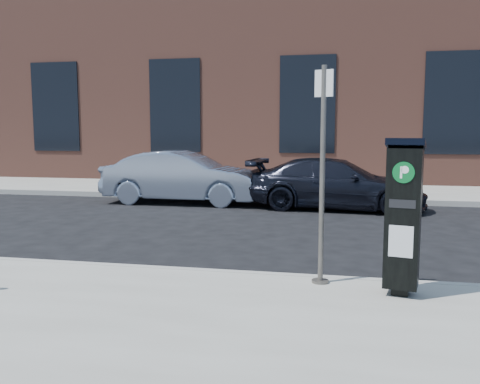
% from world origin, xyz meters
% --- Properties ---
extents(ground, '(120.00, 120.00, 0.00)m').
position_xyz_m(ground, '(0.00, 0.00, 0.00)').
color(ground, black).
rests_on(ground, ground).
extents(sidewalk_far, '(60.00, 12.00, 0.15)m').
position_xyz_m(sidewalk_far, '(0.00, 14.00, 0.07)').
color(sidewalk_far, gray).
rests_on(sidewalk_far, ground).
extents(curb_near, '(60.00, 0.12, 0.16)m').
position_xyz_m(curb_near, '(0.00, -0.02, 0.07)').
color(curb_near, '#9E9B93').
rests_on(curb_near, ground).
extents(curb_far, '(60.00, 0.12, 0.16)m').
position_xyz_m(curb_far, '(0.00, 8.02, 0.07)').
color(curb_far, '#9E9B93').
rests_on(curb_far, ground).
extents(building, '(28.00, 10.05, 8.25)m').
position_xyz_m(building, '(-0.00, 17.00, 4.15)').
color(building, brown).
rests_on(building, ground).
extents(parking_kiosk, '(0.49, 0.45, 1.85)m').
position_xyz_m(parking_kiosk, '(1.99, -0.59, 1.10)').
color(parking_kiosk, black).
rests_on(parking_kiosk, sidewalk_near).
extents(sign_pole, '(0.23, 0.22, 2.72)m').
position_xyz_m(sign_pole, '(1.04, -0.30, 1.50)').
color(sign_pole, '#504B46').
rests_on(sign_pole, sidewalk_near).
extents(car_silver, '(4.53, 1.61, 1.49)m').
position_xyz_m(car_silver, '(-3.17, 7.18, 0.74)').
color(car_silver, gray).
rests_on(car_silver, ground).
extents(car_dark, '(4.74, 2.22, 1.34)m').
position_xyz_m(car_dark, '(1.14, 6.93, 0.67)').
color(car_dark, black).
rests_on(car_dark, ground).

